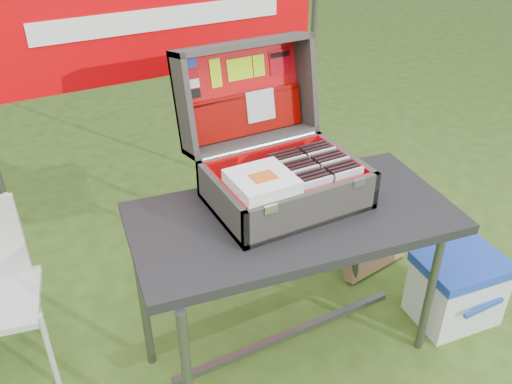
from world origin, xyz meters
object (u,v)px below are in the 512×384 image
cooler (457,289)px  cardboard_box (370,232)px  suitcase (279,134)px  table (290,290)px

cooler → cardboard_box: bearing=108.8°
cooler → suitcase: bearing=165.0°
table → cooler: table is taller
cardboard_box → table: bearing=-163.2°
cooler → cardboard_box: size_ratio=0.93×
suitcase → cardboard_box: 1.11m
suitcase → cardboard_box: suitcase is taller
cardboard_box → suitcase: bearing=-173.0°
table → cooler: bearing=-3.8°
table → cooler: (0.84, -0.17, -0.21)m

